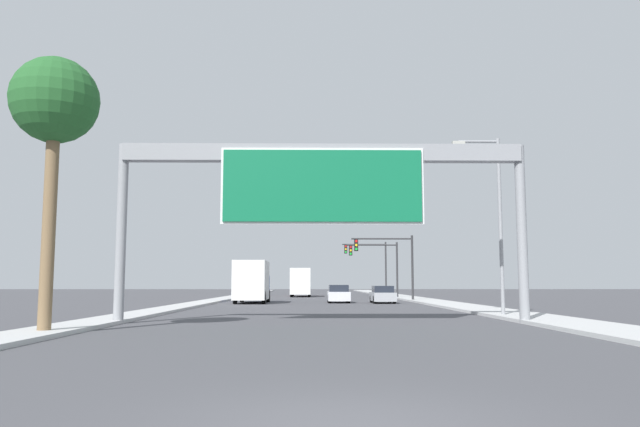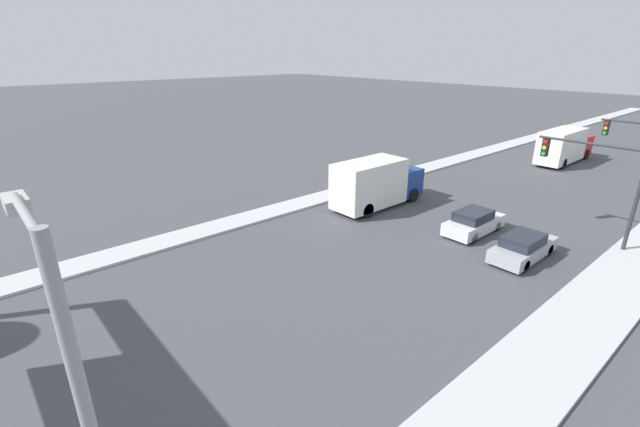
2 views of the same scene
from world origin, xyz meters
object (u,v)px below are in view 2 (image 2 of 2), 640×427
object	(u,v)px
truck_box_primary	(376,183)
traffic_light_near_intersection	(601,173)
car_mid_left	(474,222)
car_far_center	(523,247)
truck_box_secondary	(564,146)

from	to	relation	value
truck_box_primary	traffic_light_near_intersection	distance (m)	13.05
car_mid_left	traffic_light_near_intersection	world-z (taller)	traffic_light_near_intersection
car_far_center	truck_box_secondary	size ratio (longest dim) A/B	0.52
car_far_center	truck_box_primary	bearing A→B (deg)	179.21
car_mid_left	truck_box_secondary	size ratio (longest dim) A/B	0.50
car_far_center	car_mid_left	xyz separation A→B (m)	(-3.50, 1.11, 0.03)
car_mid_left	truck_box_secondary	world-z (taller)	truck_box_secondary
car_far_center	traffic_light_near_intersection	size ratio (longest dim) A/B	0.76
truck_box_primary	car_mid_left	bearing A→B (deg)	7.81
car_mid_left	truck_box_primary	distance (m)	7.14
car_far_center	traffic_light_near_intersection	world-z (taller)	traffic_light_near_intersection
car_mid_left	traffic_light_near_intersection	xyz separation A→B (m)	(4.90, 3.88, 3.35)
truck_box_primary	truck_box_secondary	xyz separation A→B (m)	(3.50, 23.11, -0.03)
car_far_center	car_mid_left	size ratio (longest dim) A/B	1.04
car_mid_left	truck_box_primary	xyz separation A→B (m)	(-7.00, -0.96, 1.01)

